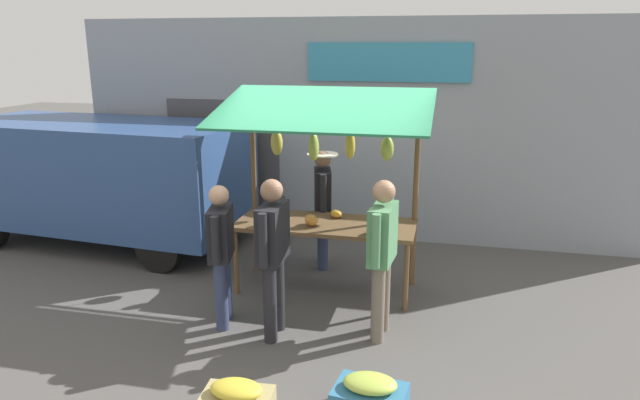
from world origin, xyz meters
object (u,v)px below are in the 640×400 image
parked_van (93,171)px  produce_crate_near (370,398)px  market_stall (327,170)px  shopper_with_shopping_bag (273,247)px  shopper_in_striped_shirt (221,246)px  shopper_with_ponytail (382,248)px  vendor_with_sunhat (323,200)px

parked_van → produce_crate_near: bearing=149.2°
market_stall → shopper_with_shopping_bag: (0.28, 1.31, -0.54)m
shopper_in_striped_shirt → parked_van: bearing=40.8°
market_stall → shopper_with_ponytail: (-0.82, 1.06, -0.54)m
shopper_with_shopping_bag → shopper_with_ponytail: (-1.09, -0.25, -0.01)m
market_stall → vendor_with_sunhat: market_stall is taller
market_stall → parked_van: 4.06m
shopper_with_shopping_bag → market_stall: bearing=-12.2°
produce_crate_near → market_stall: bearing=-69.7°
shopper_with_ponytail → produce_crate_near: (-0.09, 1.39, -0.83)m
vendor_with_sunhat → shopper_with_ponytail: bearing=15.7°
shopper_in_striped_shirt → parked_van: parked_van is taller
market_stall → produce_crate_near: bearing=110.3°
shopper_with_ponytail → produce_crate_near: 1.62m
market_stall → produce_crate_near: (-0.91, 2.45, -1.37)m
vendor_with_sunhat → parked_van: 3.71m
vendor_with_sunhat → produce_crate_near: bearing=5.2°
market_stall → produce_crate_near: market_stall is taller
vendor_with_sunhat → market_stall: bearing=2.5°
shopper_in_striped_shirt → shopper_with_shopping_bag: shopper_with_shopping_bag is taller
market_stall → parked_van: bearing=-14.5°
produce_crate_near → shopper_with_ponytail: bearing=-86.3°
shopper_in_striped_shirt → produce_crate_near: (-1.81, 1.27, -0.74)m
market_stall → parked_van: (3.91, -1.01, -0.41)m
vendor_with_sunhat → shopper_with_ponytail: shopper_with_ponytail is taller
shopper_with_shopping_bag → shopper_in_striped_shirt: bearing=78.9°
shopper_with_ponytail → parked_van: 5.16m
shopper_with_ponytail → parked_van: size_ratio=0.38×
shopper_with_shopping_bag → parked_van: 4.31m
vendor_with_sunhat → shopper_with_shopping_bag: shopper_with_shopping_bag is taller
shopper_in_striped_shirt → shopper_with_ponytail: (-1.72, -0.13, 0.08)m
vendor_with_sunhat → shopper_with_shopping_bag: (0.06, 2.04, 0.04)m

